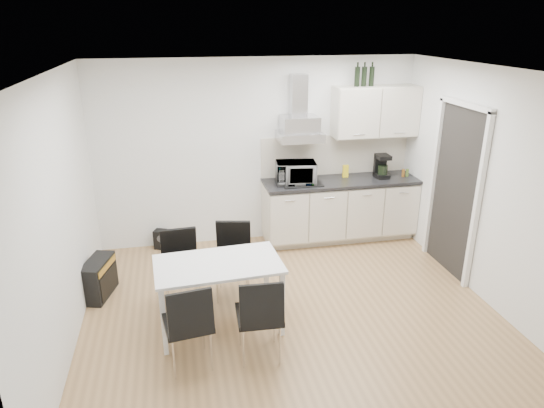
# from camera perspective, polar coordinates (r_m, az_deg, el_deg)

# --- Properties ---
(ground) EXTENTS (4.50, 4.50, 0.00)m
(ground) POSITION_cam_1_polar(r_m,az_deg,el_deg) (5.58, 2.11, -12.24)
(ground) COLOR #A57E50
(ground) RESTS_ON ground
(wall_back) EXTENTS (4.50, 0.10, 2.60)m
(wall_back) POSITION_cam_1_polar(r_m,az_deg,el_deg) (6.86, -1.72, 6.07)
(wall_back) COLOR white
(wall_back) RESTS_ON ground
(wall_front) EXTENTS (4.50, 0.10, 2.60)m
(wall_front) POSITION_cam_1_polar(r_m,az_deg,el_deg) (3.28, 10.86, -11.60)
(wall_front) COLOR white
(wall_front) RESTS_ON ground
(wall_left) EXTENTS (0.10, 4.00, 2.60)m
(wall_left) POSITION_cam_1_polar(r_m,az_deg,el_deg) (4.98, -23.70, -1.48)
(wall_left) COLOR white
(wall_left) RESTS_ON ground
(wall_right) EXTENTS (0.10, 4.00, 2.60)m
(wall_right) POSITION_cam_1_polar(r_m,az_deg,el_deg) (5.93, 23.94, 1.88)
(wall_right) COLOR white
(wall_right) RESTS_ON ground
(ceiling) EXTENTS (4.50, 4.50, 0.00)m
(ceiling) POSITION_cam_1_polar(r_m,az_deg,el_deg) (4.70, 2.53, 15.40)
(ceiling) COLOR white
(ceiling) RESTS_ON wall_back
(doorway) EXTENTS (0.08, 1.04, 2.10)m
(doorway) POSITION_cam_1_polar(r_m,az_deg,el_deg) (6.41, 20.58, 1.32)
(doorway) COLOR white
(doorway) RESTS_ON ground
(kitchenette) EXTENTS (2.22, 0.64, 2.52)m
(kitchenette) POSITION_cam_1_polar(r_m,az_deg,el_deg) (7.05, 8.22, 2.27)
(kitchenette) COLOR beige
(kitchenette) RESTS_ON ground
(dining_table) EXTENTS (1.31, 0.80, 0.75)m
(dining_table) POSITION_cam_1_polar(r_m,az_deg,el_deg) (4.99, -6.34, -7.86)
(dining_table) COLOR white
(dining_table) RESTS_ON ground
(chair_far_left) EXTENTS (0.47, 0.53, 0.88)m
(chair_far_left) POSITION_cam_1_polar(r_m,az_deg,el_deg) (5.51, -10.60, -7.77)
(chair_far_left) COLOR black
(chair_far_left) RESTS_ON ground
(chair_far_right) EXTENTS (0.53, 0.58, 0.88)m
(chair_far_right) POSITION_cam_1_polar(r_m,az_deg,el_deg) (5.62, -4.64, -6.85)
(chair_far_right) COLOR black
(chair_far_right) RESTS_ON ground
(chair_near_left) EXTENTS (0.51, 0.56, 0.88)m
(chair_near_left) POSITION_cam_1_polar(r_m,az_deg,el_deg) (4.63, -9.87, -13.73)
(chair_near_left) COLOR black
(chair_near_left) RESTS_ON ground
(chair_near_right) EXTENTS (0.46, 0.52, 0.88)m
(chair_near_right) POSITION_cam_1_polar(r_m,az_deg,el_deg) (4.67, -1.52, -13.01)
(chair_near_right) COLOR black
(chair_near_right) RESTS_ON ground
(guitar_amp) EXTENTS (0.37, 0.59, 0.46)m
(guitar_amp) POSITION_cam_1_polar(r_m,az_deg,el_deg) (6.06, -19.70, -8.20)
(guitar_amp) COLOR black
(guitar_amp) RESTS_ON ground
(floor_speaker) EXTENTS (0.21, 0.20, 0.27)m
(floor_speaker) POSITION_cam_1_polar(r_m,az_deg,el_deg) (7.07, -12.96, -4.05)
(floor_speaker) COLOR black
(floor_speaker) RESTS_ON ground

